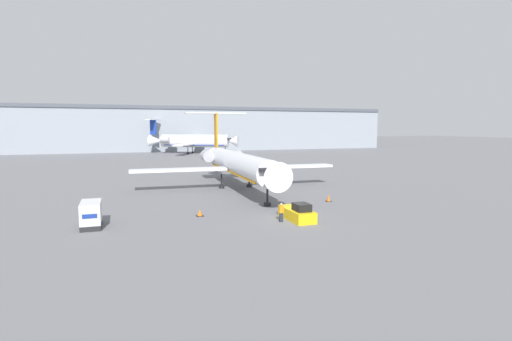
% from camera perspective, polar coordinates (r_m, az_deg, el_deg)
% --- Properties ---
extents(ground_plane, '(600.00, 600.00, 0.00)m').
position_cam_1_polar(ground_plane, '(37.64, 5.55, -7.22)').
color(ground_plane, slate).
extents(terminal_building, '(180.00, 16.80, 16.43)m').
position_cam_1_polar(terminal_building, '(154.02, -13.45, 5.83)').
color(terminal_building, '#8C939E').
rests_on(terminal_building, ground).
extents(airplane_main, '(29.50, 32.99, 11.30)m').
position_cam_1_polar(airplane_main, '(56.83, -2.75, 1.10)').
color(airplane_main, silver).
rests_on(airplane_main, ground).
extents(pushback_tug, '(1.87, 4.80, 1.74)m').
position_cam_1_polar(pushback_tug, '(38.11, 5.91, -6.07)').
color(pushback_tug, yellow).
rests_on(pushback_tug, ground).
extents(luggage_cart, '(1.67, 3.64, 2.24)m').
position_cam_1_polar(luggage_cart, '(37.96, -22.50, -5.82)').
color(luggage_cart, '#232326').
rests_on(luggage_cart, ground).
extents(worker_near_tug, '(0.40, 0.25, 1.76)m').
position_cam_1_polar(worker_near_tug, '(37.08, 3.63, -5.95)').
color(worker_near_tug, '#232838').
rests_on(worker_near_tug, ground).
extents(traffic_cone_left, '(0.72, 0.72, 0.67)m').
position_cam_1_polar(traffic_cone_left, '(39.89, -8.03, -6.02)').
color(traffic_cone_left, black).
rests_on(traffic_cone_left, ground).
extents(traffic_cone_right, '(0.61, 0.61, 0.84)m').
position_cam_1_polar(traffic_cone_right, '(47.92, 10.32, -3.90)').
color(traffic_cone_right, black).
rests_on(traffic_cone_right, ground).
extents(airplane_parked_far_left, '(29.89, 28.90, 11.38)m').
position_cam_1_polar(airplane_parked_far_left, '(136.01, -9.02, 4.19)').
color(airplane_parked_far_left, white).
rests_on(airplane_parked_far_left, ground).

